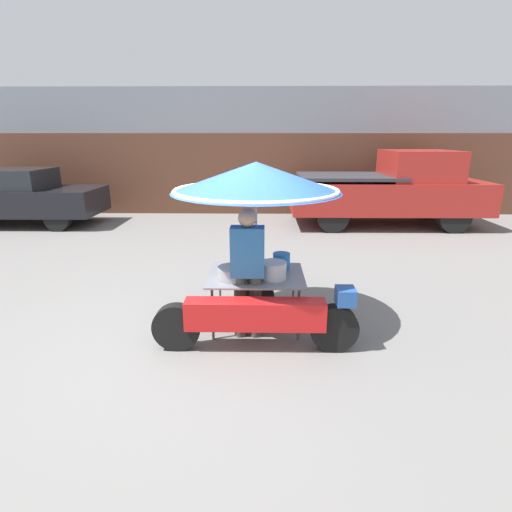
{
  "coord_description": "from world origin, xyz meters",
  "views": [
    {
      "loc": [
        0.67,
        -4.11,
        2.29
      ],
      "look_at": [
        0.59,
        0.43,
        0.92
      ],
      "focal_mm": 28.0,
      "sensor_mm": 36.0,
      "label": 1
    }
  ],
  "objects_px": {
    "parked_car": "(18,196)",
    "pickup_truck": "(391,190)",
    "vendor_motorcycle_cart": "(256,201)",
    "vendor_person": "(248,268)"
  },
  "relations": [
    {
      "from": "parked_car",
      "to": "pickup_truck",
      "type": "distance_m",
      "value": 9.76
    },
    {
      "from": "vendor_motorcycle_cart",
      "to": "vendor_person",
      "type": "distance_m",
      "value": 0.77
    },
    {
      "from": "vendor_motorcycle_cart",
      "to": "parked_car",
      "type": "relative_size",
      "value": 0.55
    },
    {
      "from": "vendor_person",
      "to": "parked_car",
      "type": "height_order",
      "value": "vendor_person"
    },
    {
      "from": "vendor_person",
      "to": "pickup_truck",
      "type": "distance_m",
      "value": 7.1
    },
    {
      "from": "parked_car",
      "to": "pickup_truck",
      "type": "height_order",
      "value": "pickup_truck"
    },
    {
      "from": "vendor_motorcycle_cart",
      "to": "pickup_truck",
      "type": "distance_m",
      "value": 6.88
    },
    {
      "from": "vendor_person",
      "to": "pickup_truck",
      "type": "bearing_deg",
      "value": 60.53
    },
    {
      "from": "parked_car",
      "to": "pickup_truck",
      "type": "xyz_separation_m",
      "value": [
        9.76,
        0.12,
        0.18
      ]
    },
    {
      "from": "vendor_person",
      "to": "vendor_motorcycle_cart",
      "type": "bearing_deg",
      "value": 67.36
    }
  ]
}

